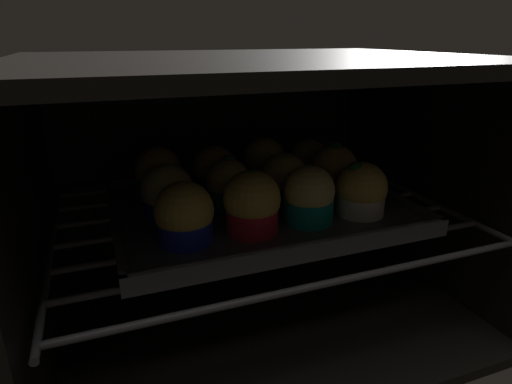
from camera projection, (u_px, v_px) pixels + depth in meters
The scene contains 15 objects.
oven_cavity at pixel (248, 185), 63.98cm from camera, with size 59.00×47.00×37.00cm.
oven_rack at pixel (258, 216), 61.42cm from camera, with size 54.80×42.00×0.80cm.
baking_tray at pixel (256, 207), 61.77cm from camera, with size 39.71×31.71×2.20cm.
muffin_row0_col0 at pixel (184, 216), 49.40cm from camera, with size 6.89×6.89×7.31cm.
muffin_row0_col1 at pixel (252, 204), 51.86cm from camera, with size 6.96×6.96×7.89cm.
muffin_row0_col2 at pixel (309, 196), 54.80cm from camera, with size 6.57×6.57×7.48cm.
muffin_row0_col3 at pixel (361, 191), 57.36cm from camera, with size 6.83×6.83×7.37cm.
muffin_row1_col0 at pixel (168, 193), 56.77cm from camera, with size 6.86×6.86×7.04cm.
muffin_row1_col1 at pixel (229, 186), 59.55cm from camera, with size 6.41×6.41×7.24cm.
muffin_row1_col2 at pixel (284, 180), 61.79cm from camera, with size 6.79×6.79×7.10cm.
muffin_row1_col3 at pixel (334, 172), 64.22cm from camera, with size 6.80×6.80×8.18cm.
muffin_row2_col0 at pixel (158, 174), 63.59cm from camera, with size 6.79×6.79×7.55cm.
muffin_row2_col1 at pixel (214, 171), 65.99cm from camera, with size 6.72×6.72×7.09cm.
muffin_row2_col2 at pixel (264, 163), 68.69cm from camera, with size 6.67×6.67×7.66cm.
muffin_row2_col3 at pixel (309, 162), 71.34cm from camera, with size 6.41×6.41×6.91cm.
Camera 1 is at (-20.22, -30.75, 37.94)cm, focal length 30.25 mm.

